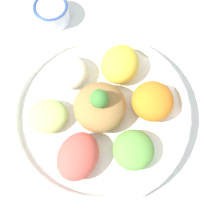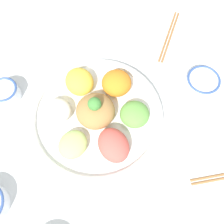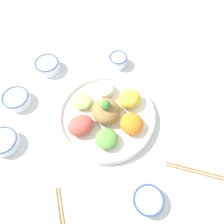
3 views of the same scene
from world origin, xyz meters
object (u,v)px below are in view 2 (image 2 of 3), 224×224
at_px(salad_platter, 97,114).
at_px(sauce_bowl_far, 5,92).
at_px(rice_bowl_plain, 202,82).
at_px(chopsticks_pair_near, 169,36).

height_order(salad_platter, sauce_bowl_far, salad_platter).
distance_m(rice_bowl_plain, chopsticks_pair_near, 0.20).
xyz_separation_m(rice_bowl_plain, chopsticks_pair_near, (-0.01, 0.20, -0.02)).
relative_size(salad_platter, sauce_bowl_far, 4.61).
bearing_deg(chopsticks_pair_near, salad_platter, -18.41).
bearing_deg(chopsticks_pair_near, sauce_bowl_far, -45.80).
xyz_separation_m(sauce_bowl_far, chopsticks_pair_near, (0.55, 0.05, -0.02)).
bearing_deg(salad_platter, sauce_bowl_far, 146.40).
xyz_separation_m(salad_platter, rice_bowl_plain, (0.33, 0.00, -0.01)).
distance_m(salad_platter, rice_bowl_plain, 0.33).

